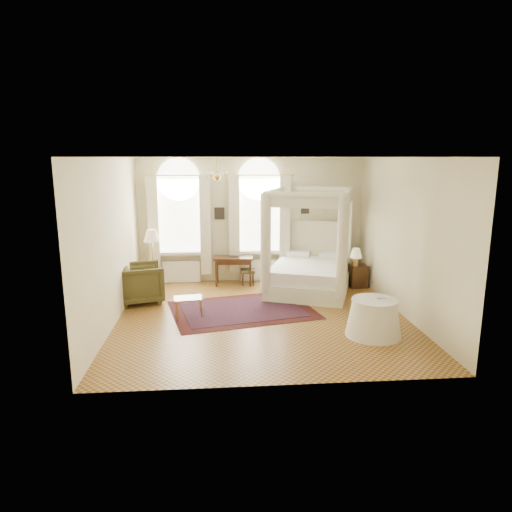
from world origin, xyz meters
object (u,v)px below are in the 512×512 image
at_px(coffee_table, 188,299).
at_px(armchair, 141,283).
at_px(side_table, 374,318).
at_px(nightstand, 358,276).
at_px(writing_desk, 234,261).
at_px(floor_lamp, 152,239).
at_px(canopy_bed, 309,269).
at_px(stool, 248,272).

bearing_deg(coffee_table, armchair, 136.91).
bearing_deg(side_table, nightstand, 77.76).
relative_size(nightstand, coffee_table, 0.92).
xyz_separation_m(writing_desk, coffee_table, (-1.04, -2.38, -0.28)).
xyz_separation_m(floor_lamp, side_table, (4.53, -3.37, -0.98)).
xyz_separation_m(writing_desk, side_table, (2.50, -3.77, -0.30)).
relative_size(nightstand, floor_lamp, 0.38).
height_order(nightstand, floor_lamp, floor_lamp).
relative_size(nightstand, writing_desk, 0.57).
distance_m(canopy_bed, coffee_table, 3.31).
bearing_deg(nightstand, side_table, -102.24).
distance_m(armchair, floor_lamp, 1.28).
distance_m(nightstand, floor_lamp, 5.34).
bearing_deg(floor_lamp, writing_desk, 10.94).
height_order(writing_desk, side_table, writing_desk).
bearing_deg(canopy_bed, stool, 153.10).
height_order(armchair, floor_lamp, floor_lamp).
distance_m(nightstand, side_table, 3.35).
height_order(nightstand, side_table, side_table).
bearing_deg(floor_lamp, armchair, -100.20).
height_order(writing_desk, coffee_table, writing_desk).
height_order(writing_desk, armchair, armchair).
height_order(stool, side_table, side_table).
bearing_deg(canopy_bed, nightstand, 12.90).
bearing_deg(armchair, coffee_table, -147.97).
height_order(stool, coffee_table, stool).
bearing_deg(stool, floor_lamp, -171.80).
relative_size(writing_desk, stool, 2.52).
bearing_deg(armchair, writing_desk, -74.08).
relative_size(canopy_bed, writing_desk, 2.72).
bearing_deg(writing_desk, nightstand, -8.76).
distance_m(nightstand, writing_desk, 3.26).
bearing_deg(canopy_bed, writing_desk, 156.71).
relative_size(stool, floor_lamp, 0.27).
distance_m(writing_desk, armchair, 2.56).
bearing_deg(writing_desk, side_table, -56.46).
relative_size(nightstand, stool, 1.43).
height_order(coffee_table, floor_lamp, floor_lamp).
xyz_separation_m(writing_desk, floor_lamp, (-2.03, -0.39, 0.69)).
height_order(writing_desk, stool, writing_desk).
relative_size(nightstand, side_table, 0.57).
height_order(nightstand, coffee_table, nightstand).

